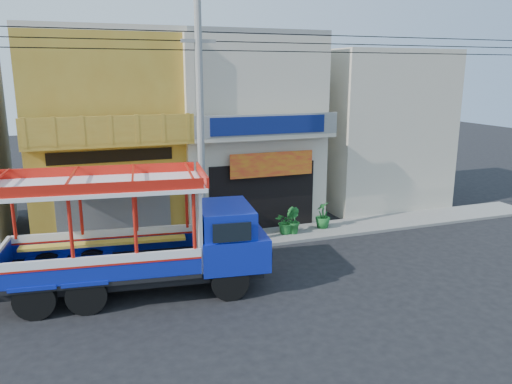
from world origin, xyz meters
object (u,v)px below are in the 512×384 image
potted_plant_c (323,215)px  green_sign (15,256)px  potted_plant_b (293,220)px  utility_pole (204,117)px  potted_plant_a (285,221)px  songthaew_truck (153,235)px

potted_plant_c → green_sign: bearing=-58.7°
potted_plant_b → utility_pole: bearing=83.5°
utility_pole → potted_plant_a: utility_pole is taller
songthaew_truck → potted_plant_a: size_ratio=8.22×
utility_pole → songthaew_truck: size_ratio=3.37×
songthaew_truck → potted_plant_a: (5.87, 3.56, -1.19)m
utility_pole → green_sign: bearing=176.4°
songthaew_truck → green_sign: (-4.20, 3.26, -1.29)m
songthaew_truck → potted_plant_c: (7.66, 3.71, -1.13)m
utility_pole → songthaew_truck: bearing=-130.0°
utility_pole → potted_plant_b: utility_pole is taller
green_sign → utility_pole: bearing=-3.6°
green_sign → potted_plant_b: potted_plant_b is taller
potted_plant_a → potted_plant_b: bearing=-75.8°
utility_pole → green_sign: utility_pole is taller
green_sign → potted_plant_a: potted_plant_a is taller
potted_plant_b → songthaew_truck: bearing=103.5°
utility_pole → potted_plant_b: size_ratio=26.12×
potted_plant_a → potted_plant_c: potted_plant_c is taller
songthaew_truck → potted_plant_b: songthaew_truck is taller
songthaew_truck → potted_plant_c: songthaew_truck is taller
songthaew_truck → potted_plant_a: bearing=31.2°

